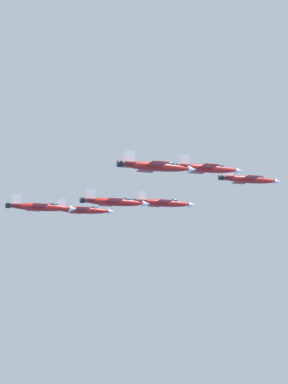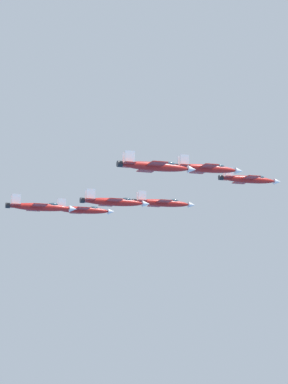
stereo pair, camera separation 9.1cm
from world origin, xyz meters
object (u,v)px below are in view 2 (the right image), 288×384
object	(u,v)px
jet_left_outer	(82,210)
jet_trailing	(40,207)
jet_right_outer	(156,166)
jet_slot_rear	(114,202)
jet_lead	(249,179)
jet_right_wingman	(207,168)
jet_left_wingman	(163,203)

from	to	relation	value
jet_left_outer	jet_trailing	xyz separation A→B (m)	(8.42, -31.91, -4.80)
jet_right_outer	jet_slot_rear	xyz separation A→B (m)	(-20.20, 20.02, -2.13)
jet_lead	jet_slot_rear	xyz separation A→B (m)	(-23.56, -23.77, -7.35)
jet_left_outer	jet_slot_rear	distance (m)	28.58
jet_lead	jet_trailing	distance (m)	51.08
jet_right_wingman	jet_trailing	xyz separation A→B (m)	(-33.66, -13.76, -7.95)
jet_right_wingman	jet_left_outer	distance (m)	45.94
jet_left_wingman	jet_trailing	distance (m)	36.73
jet_slot_rear	jet_trailing	xyz separation A→B (m)	(-11.78, -11.89, -2.07)
jet_left_outer	jet_right_wingman	bearing A→B (deg)	-67.77
jet_left_wingman	jet_slot_rear	bearing A→B (deg)	-139.97
jet_slot_rear	jet_lead	bearing A→B (deg)	0.81
jet_lead	jet_right_wingman	size ratio (longest dim) A/B	1.00
jet_left_wingman	jet_lead	bearing A→B (deg)	-40.70
jet_left_wingman	jet_slot_rear	xyz separation A→B (m)	(-1.68, -21.90, -3.10)
jet_left_outer	jet_trailing	distance (m)	33.35
jet_right_wingman	jet_right_outer	world-z (taller)	jet_right_wingman
jet_left_wingman	jet_right_wingman	bearing A→B (deg)	-90.33
jet_right_outer	jet_trailing	world-z (taller)	jet_right_outer
jet_lead	jet_trailing	world-z (taller)	jet_lead
jet_left_outer	jet_right_outer	xyz separation A→B (m)	(40.41, -40.05, -0.60)
jet_right_wingman	jet_right_outer	bearing A→B (deg)	-139.30
jet_left_wingman	jet_left_outer	bearing A→B (deg)	139.31
jet_left_wingman	jet_slot_rear	size ratio (longest dim) A/B	1.01
jet_left_wingman	jet_right_outer	bearing A→B (deg)	-111.74
jet_right_wingman	jet_slot_rear	size ratio (longest dim) A/B	0.99
jet_slot_rear	jet_trailing	bearing A→B (deg)	-179.19
jet_left_outer	jet_right_outer	world-z (taller)	jet_left_outer
jet_right_wingman	jet_left_outer	size ratio (longest dim) A/B	0.98
jet_right_outer	jet_lead	bearing A→B (deg)	39.95
jet_left_wingman	jet_trailing	world-z (taller)	jet_left_wingman
jet_lead	jet_right_outer	bearing A→B (deg)	-139.48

